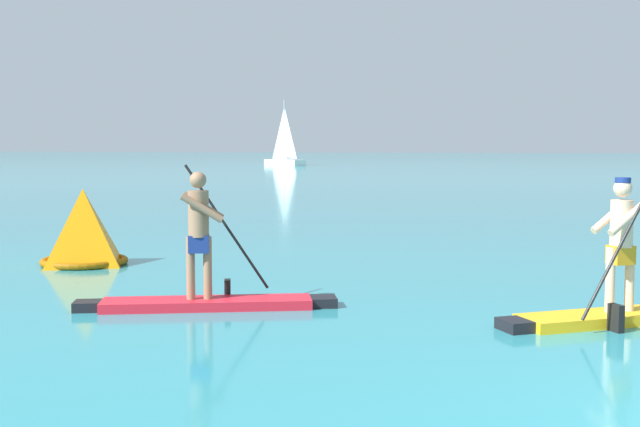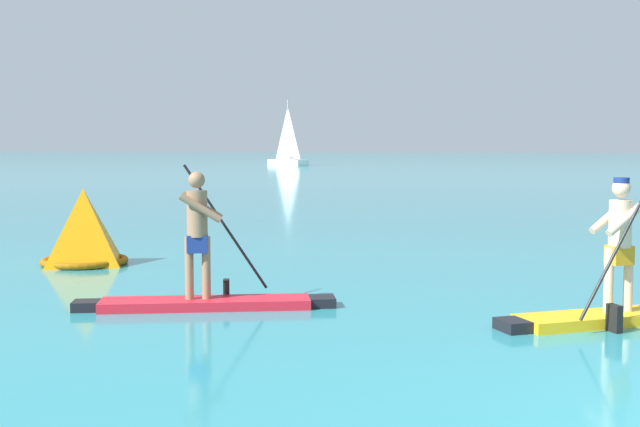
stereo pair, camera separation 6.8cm
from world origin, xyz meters
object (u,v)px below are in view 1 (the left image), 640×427
Objects in this scene: paddleboarder_mid_center at (613,292)px; sailboat_left_horizon at (284,156)px; paddleboarder_near_left at (206,280)px; race_marker_buoy at (84,231)px.

paddleboarder_mid_center is 76.10m from sailboat_left_horizon.
paddleboarder_near_left reaches higher than paddleboarder_mid_center.
paddleboarder_near_left is 0.48× the size of sailboat_left_horizon.
paddleboarder_near_left is 74.93m from sailboat_left_horizon.
sailboat_left_horizon is at bearing -103.01° from paddleboarder_mid_center.
race_marker_buoy is at bearing -50.47° from paddleboarder_mid_center.
race_marker_buoy is 0.23× the size of sailboat_left_horizon.
paddleboarder_near_left is at bearing -37.12° from sailboat_left_horizon.
paddleboarder_mid_center is at bearing -33.47° from sailboat_left_horizon.
paddleboarder_near_left is 4.68m from race_marker_buoy.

